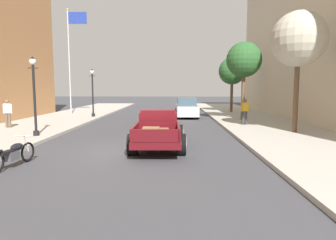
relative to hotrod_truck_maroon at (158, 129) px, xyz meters
name	(u,v)px	position (x,y,z in m)	size (l,w,h in m)	color
ground_plane	(138,151)	(-0.79, -0.86, -0.75)	(140.00, 140.00, 0.00)	#3D3D42
sidewalk_right	(321,150)	(6.46, -0.86, -0.68)	(5.50, 64.00, 0.15)	#ADA89E
hotrod_truck_maroon	(158,129)	(0.00, 0.00, 0.00)	(2.25, 4.97, 1.58)	#510F14
motorcycle_parked	(13,154)	(-4.39, -3.38, -0.31)	(0.62, 2.11, 0.93)	black
car_background_silver	(187,108)	(1.70, 12.28, 0.01)	(1.96, 4.35, 1.65)	#B7B7BC
pedestrian_sidewalk_left	(8,112)	(-9.14, 4.63, 0.33)	(0.53, 0.22, 1.65)	brown
pedestrian_sidewalk_right	(245,110)	(5.16, 6.36, 0.33)	(0.53, 0.22, 1.65)	#333338
street_lamp_near	(34,90)	(-6.13, 1.81, 1.63)	(0.50, 0.32, 3.85)	black
street_lamp_far	(93,89)	(-5.95, 11.34, 1.63)	(0.50, 0.32, 3.85)	black
flagpole	(71,50)	(-8.37, 13.64, 5.02)	(1.74, 0.16, 9.16)	#B2B2B7
street_tree_nearest	(299,40)	(7.08, 3.29, 4.20)	(2.85, 2.85, 6.27)	brown
street_tree_second	(244,60)	(5.73, 9.41, 3.73)	(2.56, 2.56, 5.65)	brown
street_tree_third	(232,71)	(6.23, 16.27, 3.30)	(2.59, 2.59, 5.23)	brown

